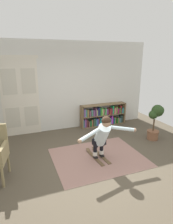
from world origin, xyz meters
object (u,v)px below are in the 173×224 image
at_px(bookshelf, 103,116).
at_px(skis_pair, 98,156).
at_px(person_skier, 102,134).
at_px(potted_plant, 156,118).

distance_m(bookshelf, skis_pair, 2.34).
xyz_separation_m(skis_pair, person_skier, (0.02, -0.21, 0.66)).
bearing_deg(potted_plant, person_skier, -164.34).
bearing_deg(person_skier, bookshelf, 63.94).
relative_size(bookshelf, skis_pair, 1.97).
xyz_separation_m(bookshelf, person_skier, (-1.09, -2.24, 0.34)).
height_order(potted_plant, skis_pair, potted_plant).
relative_size(skis_pair, person_skier, 0.58).
distance_m(potted_plant, person_skier, 2.09).
bearing_deg(person_skier, skis_pair, 94.57).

